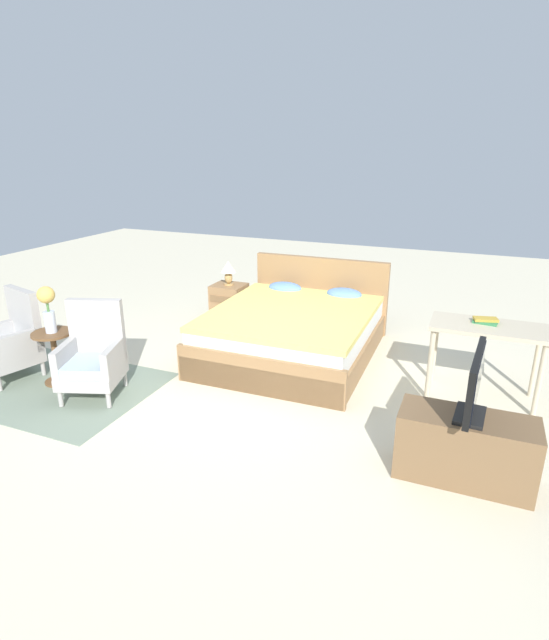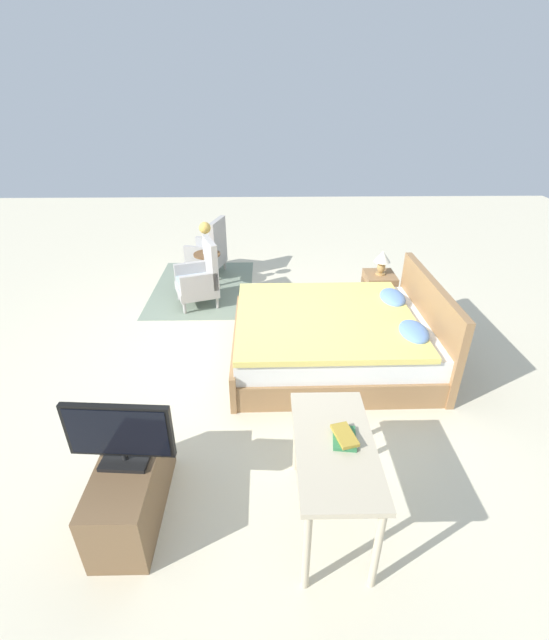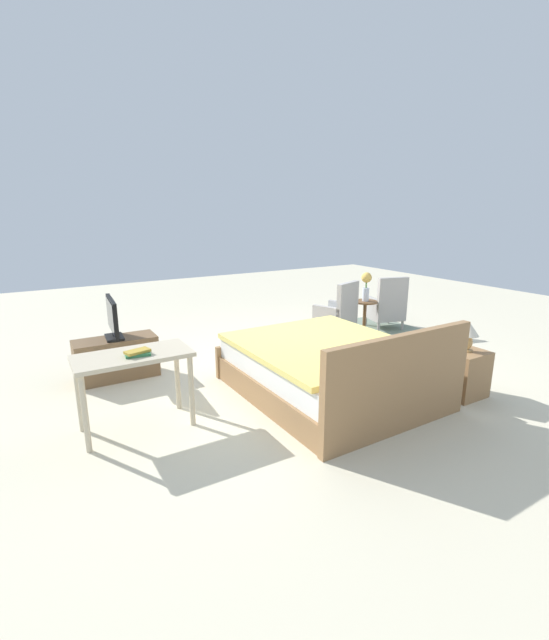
% 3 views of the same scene
% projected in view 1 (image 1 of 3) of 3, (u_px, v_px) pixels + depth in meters
% --- Properties ---
extents(ground_plane, '(16.00, 16.00, 0.00)m').
position_uv_depth(ground_plane, '(256.00, 385.00, 5.14)').
color(ground_plane, beige).
extents(floor_rug, '(2.10, 1.50, 0.01)m').
position_uv_depth(floor_rug, '(52.00, 386.00, 5.12)').
color(floor_rug, gray).
rests_on(floor_rug, ground_plane).
extents(bed, '(1.81, 2.19, 0.96)m').
position_uv_depth(bed, '(295.00, 330.00, 5.83)').
color(bed, '#997047').
rests_on(bed, ground_plane).
extents(armchair_by_window_left, '(0.66, 0.66, 0.92)m').
position_uv_depth(armchair_by_window_left, '(12.00, 342.00, 5.24)').
color(armchair_by_window_left, '#ADA8A3').
rests_on(armchair_by_window_left, floor_rug).
extents(armchair_by_window_right, '(0.69, 0.69, 0.92)m').
position_uv_depth(armchair_by_window_right, '(93.00, 358.00, 4.85)').
color(armchair_by_window_right, '#ADA8A3').
rests_on(armchair_by_window_right, floor_rug).
extents(side_table, '(0.40, 0.40, 0.56)m').
position_uv_depth(side_table, '(55.00, 351.00, 5.09)').
color(side_table, brown).
rests_on(side_table, ground_plane).
extents(flower_vase, '(0.17, 0.17, 0.48)m').
position_uv_depth(flower_vase, '(47.00, 304.00, 4.93)').
color(flower_vase, silver).
rests_on(flower_vase, side_table).
extents(nightstand, '(0.44, 0.41, 0.52)m').
position_uv_depth(nightstand, '(229.00, 303.00, 6.98)').
color(nightstand, '#997047').
rests_on(nightstand, ground_plane).
extents(table_lamp, '(0.22, 0.22, 0.33)m').
position_uv_depth(table_lamp, '(228.00, 270.00, 6.82)').
color(table_lamp, tan).
rests_on(table_lamp, nightstand).
extents(tv_stand, '(0.96, 0.40, 0.51)m').
position_uv_depth(tv_stand, '(465.00, 448.00, 3.62)').
color(tv_stand, brown).
rests_on(tv_stand, ground_plane).
extents(tv_flatscreen, '(0.22, 0.72, 0.49)m').
position_uv_depth(tv_flatscreen, '(474.00, 385.00, 3.46)').
color(tv_flatscreen, black).
rests_on(tv_flatscreen, tv_stand).
extents(vanity_desk, '(1.04, 0.52, 0.75)m').
position_uv_depth(vanity_desk, '(487.00, 337.00, 4.70)').
color(vanity_desk, beige).
rests_on(vanity_desk, ground_plane).
extents(book_stack, '(0.24, 0.17, 0.05)m').
position_uv_depth(book_stack, '(486.00, 321.00, 4.72)').
color(book_stack, '#337A47').
rests_on(book_stack, vanity_desk).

